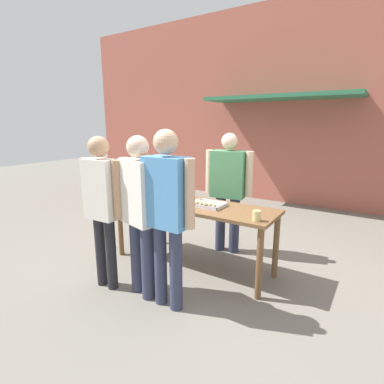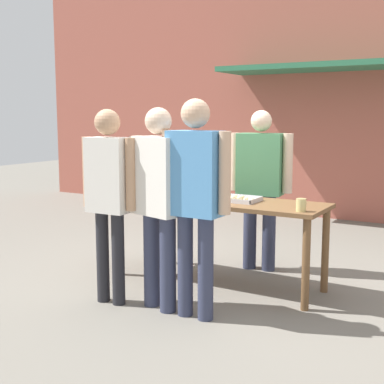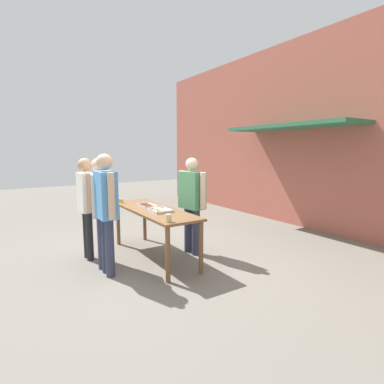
{
  "view_description": "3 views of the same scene",
  "coord_description": "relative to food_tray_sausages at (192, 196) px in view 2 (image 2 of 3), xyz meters",
  "views": [
    {
      "loc": [
        2.02,
        -3.13,
        1.87
      ],
      "look_at": [
        0.0,
        0.0,
        1.01
      ],
      "focal_mm": 28.0,
      "sensor_mm": 36.0,
      "label": 1
    },
    {
      "loc": [
        2.46,
        -4.63,
        1.69
      ],
      "look_at": [
        -0.28,
        0.01,
        0.91
      ],
      "focal_mm": 50.0,
      "sensor_mm": 36.0,
      "label": 2
    },
    {
      "loc": [
        4.62,
        -2.19,
        1.88
      ],
      "look_at": [
        0.19,
        0.67,
        1.13
      ],
      "focal_mm": 28.0,
      "sensor_mm": 36.0,
      "label": 3
    }
  ],
  "objects": [
    {
      "name": "person_server_behind_table",
      "position": [
        0.46,
        0.67,
        0.15
      ],
      "size": [
        0.69,
        0.32,
        1.74
      ],
      "rotation": [
        0.0,
        0.0,
        0.13
      ],
      "color": "#333851",
      "rests_on": "ground"
    },
    {
      "name": "food_tray_buns",
      "position": [
        0.5,
        0.0,
        0.01
      ],
      "size": [
        0.41,
        0.31,
        0.06
      ],
      "color": "silver",
      "rests_on": "serving_table"
    },
    {
      "name": "person_customer_holding_hotdog",
      "position": [
        -0.27,
        -0.99,
        0.18
      ],
      "size": [
        0.55,
        0.23,
        1.74
      ],
      "rotation": [
        0.0,
        0.0,
        3.18
      ],
      "color": "#232328",
      "rests_on": "ground"
    },
    {
      "name": "condiment_jar_ketchup",
      "position": [
        -0.62,
        -0.25,
        0.02
      ],
      "size": [
        0.06,
        0.06,
        0.07
      ],
      "color": "gold",
      "rests_on": "serving_table"
    },
    {
      "name": "person_customer_with_cup",
      "position": [
        0.57,
        -0.91,
        0.21
      ],
      "size": [
        0.63,
        0.24,
        1.82
      ],
      "rotation": [
        0.0,
        0.0,
        3.14
      ],
      "color": "#333851",
      "rests_on": "ground"
    },
    {
      "name": "building_facade_back",
      "position": [
        0.27,
        3.97,
        1.38
      ],
      "size": [
        12.0,
        1.11,
        4.5
      ],
      "color": "#A85647",
      "rests_on": "ground"
    },
    {
      "name": "serving_table",
      "position": [
        0.27,
        -0.0,
        -0.12
      ],
      "size": [
        2.2,
        0.7,
        0.86
      ],
      "color": "brown",
      "rests_on": "ground"
    },
    {
      "name": "person_customer_waiting_in_line",
      "position": [
        0.19,
        -0.89,
        0.16
      ],
      "size": [
        0.67,
        0.37,
        1.75
      ],
      "rotation": [
        0.0,
        0.0,
        2.88
      ],
      "color": "#333851",
      "rests_on": "ground"
    },
    {
      "name": "beer_cup",
      "position": [
        1.23,
        -0.23,
        0.04
      ],
      "size": [
        0.09,
        0.09,
        0.11
      ],
      "color": "#DBC67A",
      "rests_on": "serving_table"
    },
    {
      "name": "food_tray_sausages",
      "position": [
        0.0,
        0.0,
        0.0
      ],
      "size": [
        0.45,
        0.25,
        0.04
      ],
      "color": "silver",
      "rests_on": "serving_table"
    },
    {
      "name": "ground_plane",
      "position": [
        0.27,
        -0.0,
        -0.87
      ],
      "size": [
        24.0,
        24.0,
        0.0
      ],
      "primitive_type": "plane",
      "color": "slate"
    },
    {
      "name": "condiment_jar_mustard",
      "position": [
        -0.7,
        -0.25,
        0.02
      ],
      "size": [
        0.06,
        0.06,
        0.07
      ],
      "color": "#567A38",
      "rests_on": "serving_table"
    }
  ]
}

